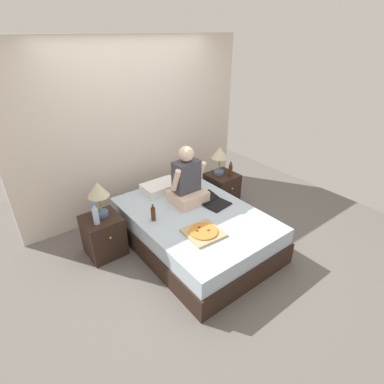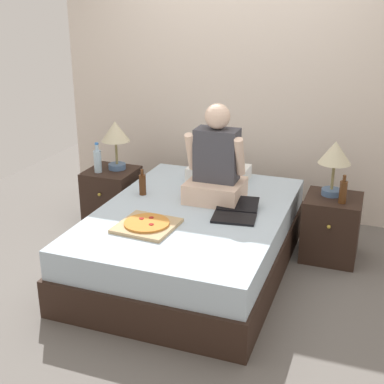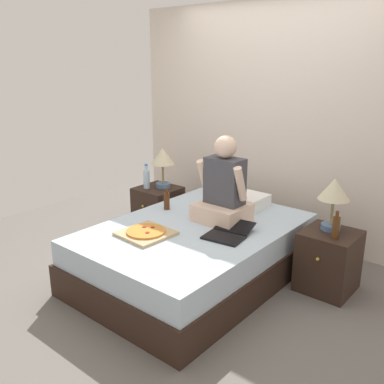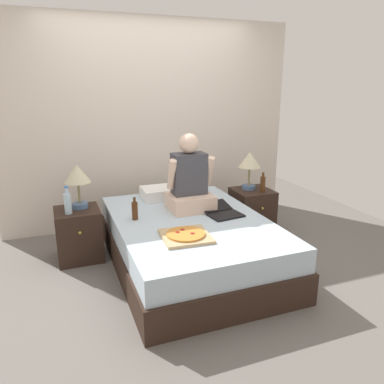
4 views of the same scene
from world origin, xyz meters
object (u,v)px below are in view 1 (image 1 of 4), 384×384
at_px(pizza_box, 203,232).
at_px(nightstand_left, 104,235).
at_px(person_seated, 187,182).
at_px(bed, 194,229).
at_px(lamp_on_right_nightstand, 220,154).
at_px(beer_bottle, 230,170).
at_px(beer_bottle_on_bed, 153,214).
at_px(laptop, 214,202).
at_px(lamp_on_left_nightstand, 98,192).
at_px(nightstand_right, 222,189).
at_px(water_bottle, 96,216).

bearing_deg(pizza_box, nightstand_left, 129.78).
bearing_deg(person_seated, bed, -109.53).
relative_size(lamp_on_right_nightstand, beer_bottle, 1.96).
height_order(beer_bottle, beer_bottle_on_bed, beer_bottle).
bearing_deg(beer_bottle_on_bed, pizza_box, -62.43).
bearing_deg(laptop, lamp_on_right_nightstand, 43.75).
xyz_separation_m(lamp_on_left_nightstand, nightstand_right, (1.98, -0.05, -0.59)).
xyz_separation_m(nightstand_left, laptop, (1.35, -0.56, 0.25)).
distance_m(water_bottle, nightstand_right, 2.13).
xyz_separation_m(lamp_on_left_nightstand, beer_bottle, (2.05, -0.15, -0.23)).
height_order(bed, lamp_on_left_nightstand, lamp_on_left_nightstand).
bearing_deg(nightstand_left, beer_bottle, -2.74).
bearing_deg(lamp_on_right_nightstand, lamp_on_left_nightstand, 180.00).
height_order(lamp_on_left_nightstand, beer_bottle_on_bed, lamp_on_left_nightstand).
bearing_deg(person_seated, nightstand_right, 17.28).
height_order(lamp_on_right_nightstand, person_seated, person_seated).
bearing_deg(beer_bottle_on_bed, bed, -18.81).
xyz_separation_m(lamp_on_left_nightstand, lamp_on_right_nightstand, (1.95, 0.00, 0.00)).
bearing_deg(lamp_on_left_nightstand, laptop, -24.85).
xyz_separation_m(nightstand_left, nightstand_right, (2.02, 0.00, 0.00)).
height_order(beer_bottle, pizza_box, beer_bottle).
relative_size(person_seated, beer_bottle_on_bed, 3.55).
bearing_deg(beer_bottle, lamp_on_right_nightstand, 123.69).
height_order(beer_bottle, laptop, beer_bottle).
distance_m(laptop, beer_bottle_on_bed, 0.86).
xyz_separation_m(lamp_on_right_nightstand, beer_bottle_on_bed, (-1.48, -0.44, -0.27)).
distance_m(bed, lamp_on_left_nightstand, 1.30).
distance_m(person_seated, laptop, 0.45).
bearing_deg(pizza_box, water_bottle, 135.21).
relative_size(nightstand_left, lamp_on_left_nightstand, 1.17).
xyz_separation_m(water_bottle, pizza_box, (0.89, -0.89, -0.12)).
bearing_deg(laptop, lamp_on_left_nightstand, 155.15).
distance_m(lamp_on_left_nightstand, lamp_on_right_nightstand, 1.95).
bearing_deg(lamp_on_left_nightstand, pizza_box, -53.01).
height_order(water_bottle, beer_bottle_on_bed, water_bottle).
height_order(bed, nightstand_right, nightstand_right).
xyz_separation_m(nightstand_right, beer_bottle_on_bed, (-1.51, -0.39, 0.32)).
bearing_deg(person_seated, laptop, -48.43).
distance_m(nightstand_left, beer_bottle_on_bed, 0.72).
bearing_deg(nightstand_left, nightstand_right, 0.00).
bearing_deg(beer_bottle_on_bed, water_bottle, 152.69).
bearing_deg(bed, nightstand_left, 150.77).
height_order(nightstand_right, beer_bottle, beer_bottle).
distance_m(lamp_on_left_nightstand, laptop, 1.48).
distance_m(bed, pizza_box, 0.53).
relative_size(lamp_on_right_nightstand, beer_bottle_on_bed, 2.05).
xyz_separation_m(lamp_on_left_nightstand, beer_bottle_on_bed, (0.47, -0.44, -0.27)).
height_order(bed, pizza_box, pizza_box).
bearing_deg(beer_bottle_on_bed, nightstand_left, 142.26).
bearing_deg(lamp_on_left_nightstand, beer_bottle, -4.19).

